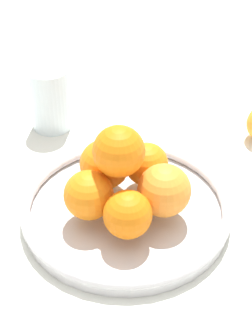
# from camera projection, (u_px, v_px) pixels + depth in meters

# --- Properties ---
(ground_plane) EXTENTS (4.00, 4.00, 0.00)m
(ground_plane) POSITION_uv_depth(u_px,v_px,m) (126.00, 217.00, 0.86)
(ground_plane) COLOR silver
(fruit_bowl) EXTENTS (0.32, 0.32, 0.03)m
(fruit_bowl) POSITION_uv_depth(u_px,v_px,m) (126.00, 210.00, 0.85)
(fruit_bowl) COLOR silver
(fruit_bowl) RESTS_ON ground_plane
(orange_pile) EXTENTS (0.18, 0.18, 0.13)m
(orange_pile) POSITION_uv_depth(u_px,v_px,m) (125.00, 179.00, 0.81)
(orange_pile) COLOR orange
(orange_pile) RESTS_ON fruit_bowl
(drinking_glass) EXTENTS (0.07, 0.07, 0.12)m
(drinking_glass) POSITION_uv_depth(u_px,v_px,m) (50.00, 99.00, 1.01)
(drinking_glass) COLOR silver
(drinking_glass) RESTS_ON ground_plane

